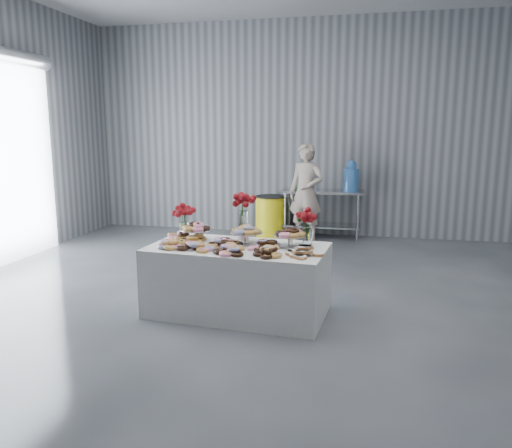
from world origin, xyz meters
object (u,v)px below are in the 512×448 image
at_px(display_table, 238,280).
at_px(person, 306,193).
at_px(prep_table, 322,205).
at_px(trash_barrel, 270,216).
at_px(water_jug, 351,177).

distance_m(display_table, person, 3.78).
height_order(prep_table, trash_barrel, prep_table).
height_order(water_jug, trash_barrel, water_jug).
height_order(display_table, prep_table, prep_table).
xyz_separation_m(prep_table, trash_barrel, (-0.97, -0.00, -0.23)).
height_order(display_table, person, person).
height_order(person, trash_barrel, person).
bearing_deg(trash_barrel, prep_table, 0.00).
height_order(prep_table, person, person).
relative_size(water_jug, person, 0.31).
relative_size(display_table, trash_barrel, 2.48).
xyz_separation_m(display_table, prep_table, (0.53, 4.03, 0.24)).
bearing_deg(prep_table, display_table, -97.49).
height_order(water_jug, person, person).
height_order(display_table, trash_barrel, trash_barrel).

